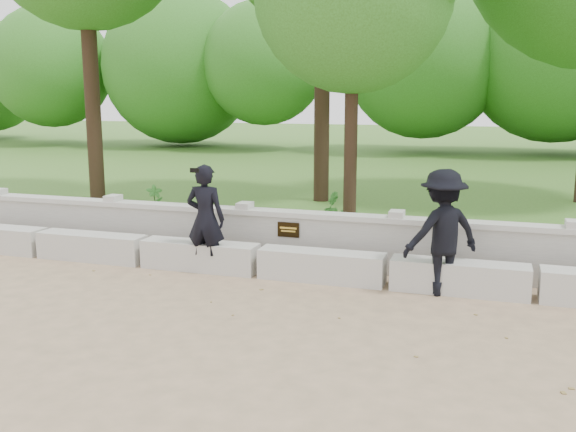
{
  "coord_description": "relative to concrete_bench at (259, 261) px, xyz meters",
  "views": [
    {
      "loc": [
        3.37,
        -7.09,
        2.76
      ],
      "look_at": [
        0.46,
        1.95,
        0.95
      ],
      "focal_mm": 40.0,
      "sensor_mm": 36.0,
      "label": 1
    }
  ],
  "objects": [
    {
      "name": "shrub_d",
      "position": [
        0.7,
        3.27,
        0.32
      ],
      "size": [
        0.39,
        0.41,
        0.59
      ],
      "primitive_type": "imported",
      "rotation": [
        0.0,
        0.0,
        5.05
      ],
      "color": "#2F6D25",
      "rests_on": "lawn"
    },
    {
      "name": "ground",
      "position": [
        -0.0,
        -1.9,
        -0.22
      ],
      "size": [
        80.0,
        80.0,
        0.0
      ],
      "primitive_type": "plane",
      "color": "tan",
      "rests_on": "ground"
    },
    {
      "name": "shrub_a",
      "position": [
        -3.3,
        2.68,
        0.35
      ],
      "size": [
        0.41,
        0.4,
        0.65
      ],
      "primitive_type": "imported",
      "rotation": [
        0.0,
        0.0,
        0.74
      ],
      "color": "#2F6D25",
      "rests_on": "lawn"
    },
    {
      "name": "lawn",
      "position": [
        -0.0,
        12.1,
        -0.1
      ],
      "size": [
        40.0,
        22.0,
        0.25
      ],
      "primitive_type": "cube",
      "color": "#3B6222",
      "rests_on": "ground"
    },
    {
      "name": "man_main",
      "position": [
        -0.84,
        -0.1,
        0.63
      ],
      "size": [
        0.63,
        0.56,
        1.7
      ],
      "color": "black",
      "rests_on": "ground"
    },
    {
      "name": "parapet_wall",
      "position": [
        0.0,
        0.7,
        0.24
      ],
      "size": [
        12.5,
        0.35,
        0.9
      ],
      "color": "#BCB9B1",
      "rests_on": "ground"
    },
    {
      "name": "visitor_mid",
      "position": [
        2.75,
        -0.1,
        0.65
      ],
      "size": [
        1.3,
        1.2,
        1.76
      ],
      "color": "black",
      "rests_on": "ground"
    },
    {
      "name": "shrub_b",
      "position": [
        0.34,
        3.23,
        0.32
      ],
      "size": [
        0.32,
        0.37,
        0.6
      ],
      "primitive_type": "imported",
      "rotation": [
        0.0,
        0.0,
        1.76
      ],
      "color": "#2F6D25",
      "rests_on": "lawn"
    },
    {
      "name": "concrete_bench",
      "position": [
        0.0,
        0.0,
        0.0
      ],
      "size": [
        11.9,
        0.45,
        0.45
      ],
      "color": "beige",
      "rests_on": "ground"
    }
  ]
}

